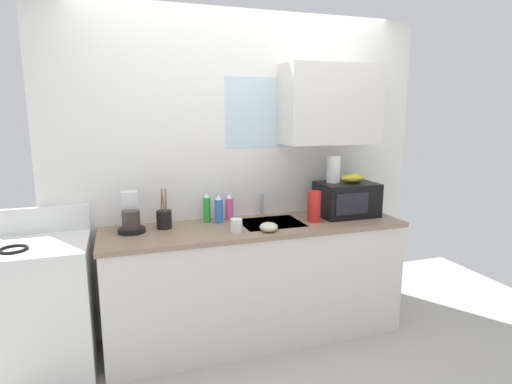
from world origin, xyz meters
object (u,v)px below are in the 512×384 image
object	(u,v)px
cereal_canister	(314,206)
dish_soap_bottle_pink	(229,208)
banana_bunch	(353,178)
paper_towel_roll	(334,169)
utensil_crock	(164,219)
dish_soap_bottle_green	(207,208)
mug_white	(236,225)
microwave	(346,199)
coffee_maker	(131,217)
dish_soap_bottle_blue	(219,210)
stove_range	(45,308)
small_bowl	(269,227)

from	to	relation	value
cereal_canister	dish_soap_bottle_pink	bearing A→B (deg)	156.69
banana_bunch	paper_towel_roll	xyz separation A→B (m)	(-0.15, 0.05, 0.08)
utensil_crock	cereal_canister	bearing A→B (deg)	-8.64
dish_soap_bottle_green	mug_white	size ratio (longest dim) A/B	2.39
microwave	cereal_canister	bearing A→B (deg)	-163.83
dish_soap_bottle_green	mug_white	world-z (taller)	dish_soap_bottle_green
banana_bunch	utensil_crock	xyz separation A→B (m)	(-1.51, 0.07, -0.23)
coffee_maker	mug_white	distance (m)	0.75
coffee_maker	dish_soap_bottle_pink	distance (m)	0.75
dish_soap_bottle_blue	cereal_canister	bearing A→B (deg)	-15.66
paper_towel_roll	coffee_maker	distance (m)	1.61
dish_soap_bottle_pink	banana_bunch	bearing A→B (deg)	-9.18
mug_white	utensil_crock	world-z (taller)	utensil_crock
cereal_canister	dish_soap_bottle_blue	bearing A→B (deg)	164.34
dish_soap_bottle_green	mug_white	bearing A→B (deg)	-67.60
stove_range	dish_soap_bottle_blue	world-z (taller)	dish_soap_bottle_blue
microwave	dish_soap_bottle_blue	world-z (taller)	microwave
paper_towel_roll	utensil_crock	distance (m)	1.39
stove_range	small_bowl	distance (m)	1.59
microwave	mug_white	xyz separation A→B (m)	(-0.98, -0.19, -0.09)
coffee_maker	dish_soap_bottle_green	distance (m)	0.57
dish_soap_bottle_green	microwave	bearing A→B (deg)	-7.67
paper_towel_roll	dish_soap_bottle_pink	distance (m)	0.90
dish_soap_bottle_blue	utensil_crock	distance (m)	0.42
stove_range	cereal_canister	bearing A→B (deg)	-1.59
dish_soap_bottle_blue	small_bowl	distance (m)	0.45
microwave	utensil_crock	xyz separation A→B (m)	(-1.46, 0.07, -0.06)
coffee_maker	dish_soap_bottle_green	size ratio (longest dim) A/B	1.23
dish_soap_bottle_pink	mug_white	world-z (taller)	dish_soap_bottle_pink
stove_range	paper_towel_roll	size ratio (longest dim) A/B	4.91
dish_soap_bottle_blue	utensil_crock	size ratio (longest dim) A/B	0.72
microwave	mug_white	distance (m)	1.01
cereal_canister	microwave	bearing A→B (deg)	16.17
mug_white	cereal_canister	bearing A→B (deg)	7.94
banana_bunch	dish_soap_bottle_pink	xyz separation A→B (m)	(-1.00, 0.16, -0.21)
mug_white	utensil_crock	bearing A→B (deg)	151.17
banana_bunch	small_bowl	xyz separation A→B (m)	(-0.82, -0.25, -0.27)
mug_white	paper_towel_roll	bearing A→B (deg)	15.17
small_bowl	paper_towel_roll	bearing A→B (deg)	24.28
stove_range	dish_soap_bottle_pink	distance (m)	1.44
microwave	paper_towel_roll	distance (m)	0.27
coffee_maker	cereal_canister	size ratio (longest dim) A/B	1.18
banana_bunch	dish_soap_bottle_blue	bearing A→B (deg)	174.92
microwave	dish_soap_bottle_green	bearing A→B (deg)	172.33
microwave	mug_white	bearing A→B (deg)	-169.16
banana_bunch	stove_range	bearing A→B (deg)	-178.85
stove_range	mug_white	bearing A→B (deg)	-6.39
microwave	small_bowl	world-z (taller)	microwave
coffee_maker	cereal_canister	distance (m)	1.36
cereal_canister	mug_white	size ratio (longest dim) A/B	2.49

